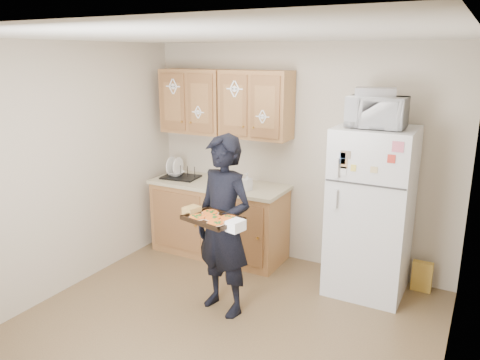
% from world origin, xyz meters
% --- Properties ---
extents(floor, '(3.60, 3.60, 0.00)m').
position_xyz_m(floor, '(0.00, 0.00, 0.00)').
color(floor, brown).
rests_on(floor, ground).
extents(ceiling, '(3.60, 3.60, 0.00)m').
position_xyz_m(ceiling, '(0.00, 0.00, 2.50)').
color(ceiling, white).
rests_on(ceiling, wall_back).
extents(wall_back, '(3.60, 0.04, 2.50)m').
position_xyz_m(wall_back, '(0.00, 1.80, 1.25)').
color(wall_back, '#BCAE99').
rests_on(wall_back, floor).
extents(wall_front, '(3.60, 0.04, 2.50)m').
position_xyz_m(wall_front, '(0.00, -1.80, 1.25)').
color(wall_front, '#BCAE99').
rests_on(wall_front, floor).
extents(wall_left, '(0.04, 3.60, 2.50)m').
position_xyz_m(wall_left, '(-1.80, 0.00, 1.25)').
color(wall_left, '#BCAE99').
rests_on(wall_left, floor).
extents(wall_right, '(0.04, 3.60, 2.50)m').
position_xyz_m(wall_right, '(1.80, 0.00, 1.25)').
color(wall_right, '#BCAE99').
rests_on(wall_right, floor).
extents(refrigerator, '(0.75, 0.70, 1.70)m').
position_xyz_m(refrigerator, '(0.95, 1.43, 0.85)').
color(refrigerator, silver).
rests_on(refrigerator, floor).
extents(base_cabinet, '(1.60, 0.60, 0.86)m').
position_xyz_m(base_cabinet, '(-0.85, 1.48, 0.43)').
color(base_cabinet, brown).
rests_on(base_cabinet, floor).
extents(countertop, '(1.64, 0.64, 0.04)m').
position_xyz_m(countertop, '(-0.85, 1.48, 0.88)').
color(countertop, tan).
rests_on(countertop, base_cabinet).
extents(upper_cab_left, '(0.80, 0.33, 0.75)m').
position_xyz_m(upper_cab_left, '(-1.25, 1.61, 1.83)').
color(upper_cab_left, brown).
rests_on(upper_cab_left, wall_back).
extents(upper_cab_right, '(0.80, 0.33, 0.75)m').
position_xyz_m(upper_cab_right, '(-0.43, 1.61, 1.83)').
color(upper_cab_right, brown).
rests_on(upper_cab_right, wall_back).
extents(cereal_box, '(0.20, 0.07, 0.32)m').
position_xyz_m(cereal_box, '(1.47, 1.67, 0.16)').
color(cereal_box, '#DECC4E').
rests_on(cereal_box, floor).
extents(person, '(0.69, 0.53, 1.69)m').
position_xyz_m(person, '(-0.15, 0.39, 0.85)').
color(person, black).
rests_on(person, floor).
extents(baking_tray, '(0.52, 0.43, 0.04)m').
position_xyz_m(baking_tray, '(-0.08, 0.10, 1.02)').
color(baking_tray, black).
rests_on(baking_tray, person).
extents(pizza_front_left, '(0.15, 0.15, 0.02)m').
position_xyz_m(pizza_front_left, '(-0.20, 0.05, 1.03)').
color(pizza_front_left, orange).
rests_on(pizza_front_left, baking_tray).
extents(pizza_front_right, '(0.15, 0.15, 0.02)m').
position_xyz_m(pizza_front_right, '(0.01, 0.00, 1.03)').
color(pizza_front_right, orange).
rests_on(pizza_front_right, baking_tray).
extents(pizza_back_left, '(0.15, 0.15, 0.02)m').
position_xyz_m(pizza_back_left, '(-0.17, 0.20, 1.03)').
color(pizza_back_left, orange).
rests_on(pizza_back_left, baking_tray).
extents(pizza_back_right, '(0.15, 0.15, 0.02)m').
position_xyz_m(pizza_back_right, '(0.04, 0.15, 1.03)').
color(pizza_back_right, orange).
rests_on(pizza_back_right, baking_tray).
extents(pizza_center, '(0.15, 0.15, 0.02)m').
position_xyz_m(pizza_center, '(-0.08, 0.10, 1.03)').
color(pizza_center, orange).
rests_on(pizza_center, baking_tray).
extents(microwave, '(0.53, 0.37, 0.29)m').
position_xyz_m(microwave, '(0.94, 1.38, 1.85)').
color(microwave, silver).
rests_on(microwave, refrigerator).
extents(foil_pan, '(0.41, 0.32, 0.08)m').
position_xyz_m(foil_pan, '(0.91, 1.41, 2.03)').
color(foil_pan, '#AFB0B6').
rests_on(foil_pan, microwave).
extents(dish_rack, '(0.46, 0.37, 0.17)m').
position_xyz_m(dish_rack, '(-1.38, 1.46, 0.99)').
color(dish_rack, black).
rests_on(dish_rack, countertop).
extents(bowl, '(0.20, 0.20, 0.05)m').
position_xyz_m(bowl, '(-1.45, 1.46, 0.95)').
color(bowl, silver).
rests_on(bowl, dish_rack).
extents(soap_bottle, '(0.12, 0.12, 0.20)m').
position_xyz_m(soap_bottle, '(-0.41, 1.37, 1.00)').
color(soap_bottle, silver).
rests_on(soap_bottle, countertop).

